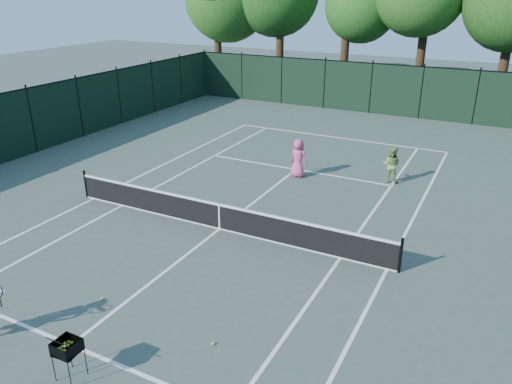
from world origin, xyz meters
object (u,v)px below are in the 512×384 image
at_px(ball_hopper, 67,347).
at_px(player_green, 391,165).
at_px(player_pink, 298,158).
at_px(loose_ball_near_cart, 213,344).
at_px(loose_ball_midcourt, 102,299).

bearing_deg(ball_hopper, player_green, 70.84).
distance_m(player_pink, loose_ball_near_cart, 10.91).
relative_size(ball_hopper, loose_ball_near_cart, 13.31).
relative_size(loose_ball_near_cart, loose_ball_midcourt, 1.00).
bearing_deg(loose_ball_near_cart, player_pink, 102.84).
bearing_deg(player_pink, player_green, -152.06).
bearing_deg(ball_hopper, loose_ball_midcourt, 114.31).
xyz_separation_m(player_pink, player_green, (3.56, 1.14, -0.07)).
xyz_separation_m(ball_hopper, loose_ball_midcourt, (-1.37, 2.32, -0.73)).
height_order(player_green, loose_ball_near_cart, player_green).
relative_size(player_pink, loose_ball_near_cart, 23.61).
bearing_deg(player_green, loose_ball_near_cart, 84.22).
distance_m(player_pink, player_green, 3.74).
xyz_separation_m(loose_ball_near_cart, loose_ball_midcourt, (-3.41, 0.16, 0.00)).
relative_size(player_pink, loose_ball_midcourt, 23.61).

